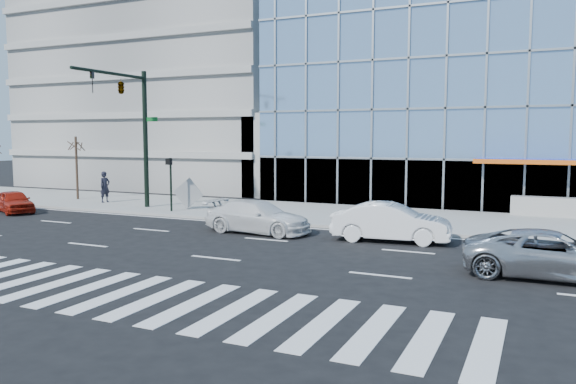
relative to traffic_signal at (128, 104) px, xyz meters
The scene contains 14 objects.
ground 13.41m from the traffic_signal, 22.56° to the right, with size 160.00×160.00×0.00m, color black.
sidewalk 13.03m from the traffic_signal, 17.33° to the left, with size 120.00×8.00×0.15m, color gray.
parking_garage 23.56m from the traffic_signal, 112.79° to the left, with size 24.00×24.00×20.00m, color gray.
ramp_block 14.68m from the traffic_signal, 69.59° to the left, with size 6.00×8.00×6.00m, color gray.
tower_backdrop 70.43m from the traffic_signal, 106.19° to the left, with size 14.00×14.00×48.00m, color gray.
traffic_signal is the anchor object (origin of this frame).
ped_signal_post 4.75m from the traffic_signal, ahead, with size 0.30×0.33×3.00m.
street_tree_near 7.96m from the traffic_signal, 157.29° to the left, with size 1.10×1.10×4.23m.
silver_suv 23.51m from the traffic_signal, 16.99° to the right, with size 2.41×5.23×1.45m, color #B9B9BE.
white_suv 11.71m from the traffic_signal, 17.74° to the right, with size 2.03×4.99×1.45m, color silver.
white_sedan 16.99m from the traffic_signal, ahead, with size 1.69×4.84×1.60m, color white.
red_sedan 8.65m from the traffic_signal, 153.94° to the right, with size 1.51×3.76×1.28m, color #A51C0C.
pedestrian 6.75m from the traffic_signal, 150.78° to the left, with size 0.72×0.47×1.98m, color black.
tilted_panel 6.06m from the traffic_signal, 28.96° to the left, with size 1.30×0.06×1.30m, color gray.
Camera 1 is at (10.50, -20.85, 4.31)m, focal length 35.00 mm.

